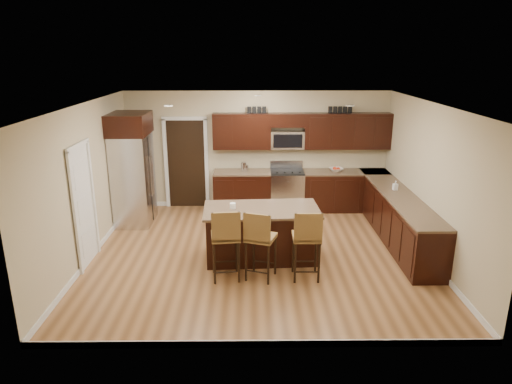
{
  "coord_description": "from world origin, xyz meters",
  "views": [
    {
      "loc": [
        -0.13,
        -7.61,
        3.54
      ],
      "look_at": [
        -0.05,
        0.4,
        1.06
      ],
      "focal_mm": 32.0,
      "sensor_mm": 36.0,
      "label": 1
    }
  ],
  "objects_px": {
    "range": "(287,190)",
    "island": "(261,235)",
    "stool_left": "(226,237)",
    "refrigerator": "(133,168)",
    "stool_mid": "(259,238)",
    "stool_right": "(307,237)"
  },
  "relations": [
    {
      "from": "island",
      "to": "stool_left",
      "type": "height_order",
      "value": "stool_left"
    },
    {
      "from": "stool_mid",
      "to": "stool_right",
      "type": "distance_m",
      "value": 0.75
    },
    {
      "from": "range",
      "to": "refrigerator",
      "type": "bearing_deg",
      "value": -166.38
    },
    {
      "from": "island",
      "to": "stool_right",
      "type": "xyz_separation_m",
      "value": [
        0.7,
        -0.85,
        0.31
      ]
    },
    {
      "from": "island",
      "to": "stool_mid",
      "type": "xyz_separation_m",
      "value": [
        -0.05,
        -0.85,
        0.3
      ]
    },
    {
      "from": "stool_left",
      "to": "range",
      "type": "bearing_deg",
      "value": 63.59
    },
    {
      "from": "stool_right",
      "to": "stool_mid",
      "type": "bearing_deg",
      "value": 179.87
    },
    {
      "from": "island",
      "to": "refrigerator",
      "type": "height_order",
      "value": "refrigerator"
    },
    {
      "from": "stool_left",
      "to": "refrigerator",
      "type": "height_order",
      "value": "refrigerator"
    },
    {
      "from": "range",
      "to": "island",
      "type": "xyz_separation_m",
      "value": [
        -0.64,
        -2.57,
        -0.04
      ]
    },
    {
      "from": "range",
      "to": "stool_right",
      "type": "xyz_separation_m",
      "value": [
        0.06,
        -3.42,
        0.26
      ]
    },
    {
      "from": "stool_mid",
      "to": "stool_right",
      "type": "height_order",
      "value": "stool_right"
    },
    {
      "from": "stool_mid",
      "to": "refrigerator",
      "type": "height_order",
      "value": "refrigerator"
    },
    {
      "from": "range",
      "to": "refrigerator",
      "type": "relative_size",
      "value": 0.47
    },
    {
      "from": "island",
      "to": "refrigerator",
      "type": "distance_m",
      "value": 3.28
    },
    {
      "from": "range",
      "to": "stool_right",
      "type": "bearing_deg",
      "value": -89.01
    },
    {
      "from": "island",
      "to": "stool_left",
      "type": "relative_size",
      "value": 1.71
    },
    {
      "from": "range",
      "to": "stool_left",
      "type": "relative_size",
      "value": 0.92
    },
    {
      "from": "stool_right",
      "to": "refrigerator",
      "type": "height_order",
      "value": "refrigerator"
    },
    {
      "from": "island",
      "to": "stool_left",
      "type": "bearing_deg",
      "value": -127.22
    },
    {
      "from": "range",
      "to": "stool_mid",
      "type": "xyz_separation_m",
      "value": [
        -0.69,
        -3.41,
        0.26
      ]
    },
    {
      "from": "refrigerator",
      "to": "stool_mid",
      "type": "bearing_deg",
      "value": -45.04
    }
  ]
}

